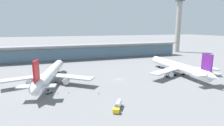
{
  "coord_description": "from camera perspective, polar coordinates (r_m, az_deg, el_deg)",
  "views": [
    {
      "loc": [
        -39.87,
        -102.08,
        31.94
      ],
      "look_at": [
        0.0,
        11.93,
        8.23
      ],
      "focal_mm": 29.02,
      "sensor_mm": 36.0,
      "label": 1
    }
  ],
  "objects": [
    {
      "name": "safety_cone_charlie",
      "position": [
        93.62,
        -13.49,
        -8.95
      ],
      "size": [
        0.62,
        0.62,
        0.7
      ],
      "color": "orange",
      "rests_on": "ground"
    },
    {
      "name": "service_truck_near_nose_white",
      "position": [
        124.98,
        16.84,
        -3.77
      ],
      "size": [
        3.14,
        2.24,
        2.05
      ],
      "color": "silver",
      "rests_on": "ground"
    },
    {
      "name": "service_truck_under_wing_grey",
      "position": [
        95.12,
        -19.31,
        -8.61
      ],
      "size": [
        3.33,
        2.95,
        2.05
      ],
      "color": "gray",
      "rests_on": "ground"
    },
    {
      "name": "terminal_building",
      "position": [
        187.63,
        -6.86,
        3.66
      ],
      "size": [
        202.26,
        12.8,
        15.2
      ],
      "color": "#9E998E",
      "rests_on": "ground"
    },
    {
      "name": "control_tower",
      "position": [
        255.54,
        20.29,
        12.67
      ],
      "size": [
        12.0,
        12.0,
        76.99
      ],
      "color": "#9E998E",
      "rests_on": "ground"
    },
    {
      "name": "ground_plane",
      "position": [
        114.15,
        1.99,
        -5.15
      ],
      "size": [
        1200.0,
        1200.0,
        0.0
      ],
      "primitive_type": "plane",
      "color": "slate"
    },
    {
      "name": "service_truck_mid_apron_yellow",
      "position": [
        73.6,
        1.91,
        -13.15
      ],
      "size": [
        6.45,
        8.49,
        2.95
      ],
      "color": "yellow",
      "rests_on": "ground"
    },
    {
      "name": "airliner_left_stand",
      "position": [
        110.28,
        -18.99,
        -3.31
      ],
      "size": [
        50.33,
        66.51,
        17.89
      ],
      "color": "white",
      "rests_on": "ground"
    },
    {
      "name": "safety_cone_bravo",
      "position": [
        93.57,
        -16.7,
        -9.13
      ],
      "size": [
        0.62,
        0.62,
        0.7
      ],
      "color": "orange",
      "rests_on": "ground"
    },
    {
      "name": "safety_cone_alpha",
      "position": [
        89.85,
        -25.61,
        -10.64
      ],
      "size": [
        0.62,
        0.62,
        0.7
      ],
      "color": "orange",
      "rests_on": "ground"
    },
    {
      "name": "airliner_centre_stand",
      "position": [
        130.82,
        20.17,
        -1.18
      ],
      "size": [
        51.66,
        67.17,
        17.89
      ],
      "color": "white",
      "rests_on": "ground"
    },
    {
      "name": "safety_cone_delta",
      "position": [
        90.16,
        -4.19,
        -9.46
      ],
      "size": [
        0.62,
        0.62,
        0.7
      ],
      "color": "orange",
      "rests_on": "ground"
    }
  ]
}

